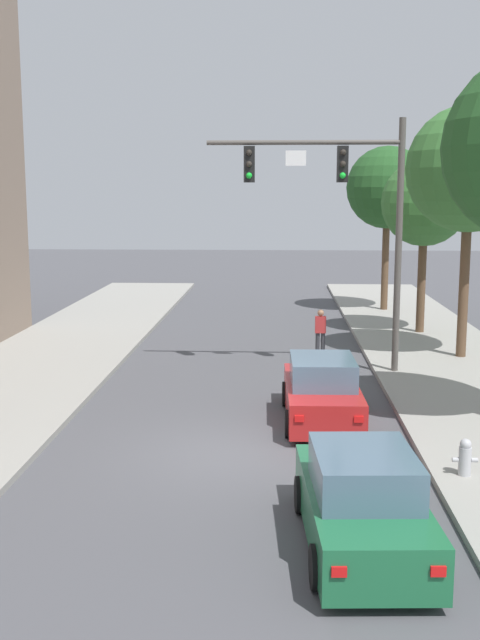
# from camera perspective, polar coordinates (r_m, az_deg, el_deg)

# --- Properties ---
(ground_plane) EXTENTS (120.00, 120.00, 0.00)m
(ground_plane) POSITION_cam_1_polar(r_m,az_deg,el_deg) (16.56, -0.84, -9.86)
(ground_plane) COLOR #4C4C51
(traffic_signal_mast) EXTENTS (5.80, 0.38, 7.50)m
(traffic_signal_mast) POSITION_cam_1_polar(r_m,az_deg,el_deg) (22.99, 7.88, 8.91)
(traffic_signal_mast) COLOR #514C47
(traffic_signal_mast) RESTS_ON sidewalk_right
(car_lead_red) EXTENTS (1.89, 4.27, 1.60)m
(car_lead_red) POSITION_cam_1_polar(r_m,az_deg,el_deg) (18.64, 6.12, -5.40)
(car_lead_red) COLOR #B21E1E
(car_lead_red) RESTS_ON ground
(car_following_green) EXTENTS (2.02, 4.33, 1.60)m
(car_following_green) POSITION_cam_1_polar(r_m,az_deg,el_deg) (12.31, 9.08, -13.37)
(car_following_green) COLOR #1E663D
(car_following_green) RESTS_ON ground
(pedestrian_crossing_road) EXTENTS (0.36, 0.22, 1.64)m
(pedestrian_crossing_road) POSITION_cam_1_polar(r_m,az_deg,el_deg) (25.82, 6.02, -0.82)
(pedestrian_crossing_road) COLOR #333338
(pedestrian_crossing_road) RESTS_ON ground
(fire_hydrant) EXTENTS (0.48, 0.24, 0.72)m
(fire_hydrant) POSITION_cam_1_polar(r_m,az_deg,el_deg) (15.39, 16.45, -9.79)
(fire_hydrant) COLOR #B2B2B7
(fire_hydrant) RESTS_ON sidewalk_right
(street_tree_second) EXTENTS (4.06, 4.06, 8.14)m
(street_tree_second) POSITION_cam_1_polar(r_m,az_deg,el_deg) (25.84, 16.76, 10.71)
(street_tree_second) COLOR brown
(street_tree_second) RESTS_ON sidewalk_right
(street_tree_third) EXTENTS (3.30, 3.30, 6.64)m
(street_tree_third) POSITION_cam_1_polar(r_m,az_deg,el_deg) (30.17, 13.61, 8.45)
(street_tree_third) COLOR brown
(street_tree_third) RESTS_ON sidewalk_right
(street_tree_farthest) EXTENTS (3.74, 3.74, 7.48)m
(street_tree_farthest) POSITION_cam_1_polar(r_m,az_deg,el_deg) (35.87, 10.95, 9.65)
(street_tree_farthest) COLOR brown
(street_tree_farthest) RESTS_ON sidewalk_right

